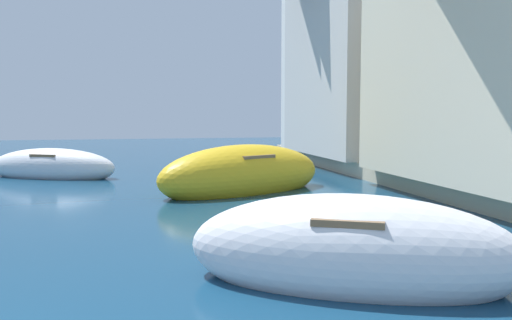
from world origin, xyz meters
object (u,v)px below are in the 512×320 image
object	(u,v)px
waterfront_building_annex	(393,47)
waterfront_building_far	(382,45)
moored_boat_7	(52,167)
moored_boat_2	(243,175)
moored_boat_8	(351,252)

from	to	relation	value
waterfront_building_annex	waterfront_building_far	distance (m)	0.99
moored_boat_7	waterfront_building_annex	size ratio (longest dim) A/B	0.56
moored_boat_2	moored_boat_8	world-z (taller)	moored_boat_2
moored_boat_2	moored_boat_7	world-z (taller)	moored_boat_2
moored_boat_7	waterfront_building_far	distance (m)	13.45
moored_boat_2	waterfront_building_far	world-z (taller)	waterfront_building_far
moored_boat_8	waterfront_building_far	world-z (taller)	waterfront_building_far
moored_boat_7	moored_boat_8	bearing A→B (deg)	-41.17
moored_boat_7	waterfront_building_far	size ratio (longest dim) A/B	0.54
moored_boat_8	waterfront_building_annex	size ratio (longest dim) A/B	0.54
moored_boat_2	moored_boat_8	distance (m)	7.93
moored_boat_7	waterfront_building_far	world-z (taller)	waterfront_building_far
moored_boat_8	moored_boat_2	bearing A→B (deg)	-64.61
moored_boat_2	waterfront_building_annex	size ratio (longest dim) A/B	0.66
moored_boat_8	waterfront_building_annex	distance (m)	16.02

